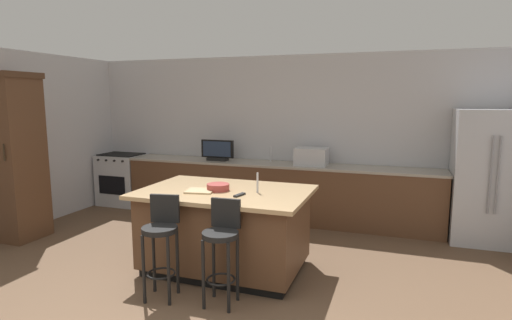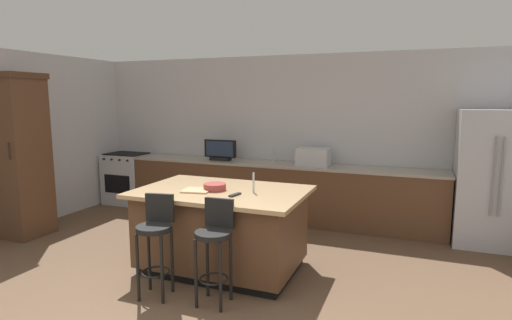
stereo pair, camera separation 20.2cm
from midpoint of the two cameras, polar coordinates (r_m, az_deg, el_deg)
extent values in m
cube|color=#BCBCC1|center=(6.81, 5.28, 3.26)|extent=(7.32, 0.12, 2.61)
cube|color=#BCBCC1|center=(6.98, -28.76, 2.37)|extent=(0.12, 4.54, 2.61)
cube|color=brown|center=(6.60, 3.86, -4.52)|extent=(5.01, 0.60, 0.88)
cube|color=#9E9384|center=(6.51, 3.90, -0.61)|extent=(5.04, 0.62, 0.04)
cube|color=black|center=(4.86, -3.43, -14.23)|extent=(1.62, 1.00, 0.09)
cube|color=brown|center=(4.71, -3.48, -9.33)|extent=(1.70, 1.08, 0.78)
cube|color=tan|center=(4.60, -3.53, -4.41)|extent=(1.86, 1.24, 0.04)
cube|color=#B7BABF|center=(6.23, 30.64, -2.20)|extent=(0.87, 0.74, 1.79)
cylinder|color=gray|center=(5.82, 30.93, -2.01)|extent=(0.02, 0.02, 0.98)
cylinder|color=gray|center=(5.84, 31.70, -2.04)|extent=(0.02, 0.02, 0.98)
cube|color=#B7BABF|center=(7.95, -16.61, -2.48)|extent=(0.78, 0.60, 0.91)
cube|color=black|center=(7.73, -17.98, -3.20)|extent=(0.54, 0.01, 0.33)
cube|color=black|center=(7.88, -16.75, 0.84)|extent=(0.70, 0.50, 0.02)
cylinder|color=black|center=(7.81, -19.63, 0.13)|extent=(0.04, 0.03, 0.04)
cylinder|color=black|center=(7.70, -18.67, 0.06)|extent=(0.04, 0.03, 0.04)
cylinder|color=black|center=(7.59, -17.68, -0.01)|extent=(0.04, 0.03, 0.04)
cylinder|color=black|center=(7.49, -16.67, -0.08)|extent=(0.04, 0.03, 0.04)
cube|color=brown|center=(6.50, -28.87, 0.48)|extent=(0.50, 0.58, 2.27)
cube|color=#492F1E|center=(6.46, -29.57, 10.12)|extent=(0.54, 0.62, 0.08)
cylinder|color=#332819|center=(6.18, -30.24, 1.07)|extent=(0.02, 0.02, 0.22)
cube|color=#B7BABF|center=(6.34, 8.86, 0.45)|extent=(0.48, 0.36, 0.27)
cube|color=black|center=(6.81, -4.11, 0.16)|extent=(0.33, 0.16, 0.05)
cube|color=black|center=(6.79, -4.12, 1.58)|extent=(0.56, 0.05, 0.29)
cube|color=#1E2D47|center=(6.77, -4.23, 1.56)|extent=(0.49, 0.01, 0.25)
cylinder|color=#B2B2B7|center=(6.62, 3.24, 0.76)|extent=(0.02, 0.02, 0.24)
cylinder|color=#B2B2B7|center=(4.43, 0.96, -3.16)|extent=(0.02, 0.02, 0.22)
cylinder|color=black|center=(4.09, -12.56, -9.22)|extent=(0.34, 0.34, 0.05)
cube|color=black|center=(4.18, -11.82, -6.46)|extent=(0.29, 0.09, 0.28)
cylinder|color=black|center=(4.16, -14.68, -14.26)|extent=(0.03, 0.03, 0.67)
cylinder|color=black|center=(4.06, -11.46, -14.70)|extent=(0.03, 0.03, 0.67)
cylinder|color=black|center=(4.36, -13.27, -13.10)|extent=(0.03, 0.03, 0.67)
cylinder|color=black|center=(4.27, -10.19, -13.47)|extent=(0.03, 0.03, 0.67)
torus|color=black|center=(4.24, -12.36, -14.90)|extent=(0.28, 0.28, 0.02)
cylinder|color=black|center=(3.87, -4.46, -10.20)|extent=(0.34, 0.34, 0.05)
cube|color=black|center=(3.95, -3.62, -7.29)|extent=(0.29, 0.05, 0.28)
cylinder|color=black|center=(3.94, -6.82, -15.41)|extent=(0.03, 0.03, 0.66)
cylinder|color=black|center=(3.85, -3.40, -15.96)|extent=(0.03, 0.03, 0.66)
cylinder|color=black|center=(4.14, -5.32, -14.14)|extent=(0.03, 0.03, 0.66)
cylinder|color=black|center=(4.06, -2.05, -14.62)|extent=(0.03, 0.03, 0.66)
torus|color=black|center=(4.03, -4.38, -16.08)|extent=(0.28, 0.28, 0.02)
cylinder|color=#993833|center=(4.58, -4.47, -3.72)|extent=(0.25, 0.25, 0.07)
cube|color=black|center=(4.31, -1.59, -4.83)|extent=(0.08, 0.18, 0.02)
cube|color=tan|center=(4.55, -6.95, -4.20)|extent=(0.34, 0.31, 0.02)
camera|label=1|loc=(0.10, -88.96, 0.16)|focal=28.90mm
camera|label=2|loc=(0.10, 91.04, -0.16)|focal=28.90mm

